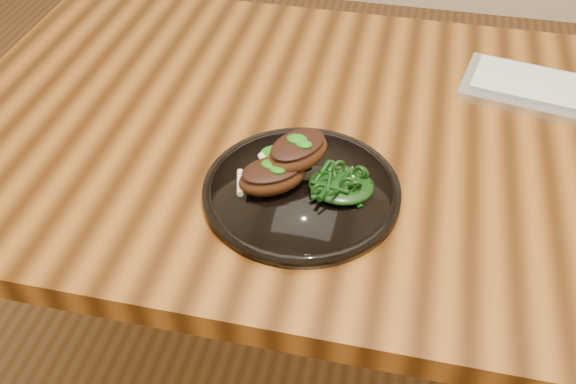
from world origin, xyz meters
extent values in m
cube|color=#371A06|center=(0.00, 0.00, 0.73)|extent=(1.60, 0.80, 0.04)
cylinder|color=#351C0C|center=(-0.74, 0.34, 0.35)|extent=(0.06, 0.06, 0.71)
cylinder|color=black|center=(-0.18, -0.17, 0.76)|extent=(0.28, 0.28, 0.02)
torus|color=black|center=(-0.18, -0.17, 0.76)|extent=(0.28, 0.28, 0.01)
cylinder|color=black|center=(-0.18, -0.17, 0.76)|extent=(0.18, 0.18, 0.00)
ellipsoid|color=#3F1D0C|center=(-0.22, -0.18, 0.78)|extent=(0.11, 0.11, 0.04)
ellipsoid|color=black|center=(-0.22, -0.18, 0.80)|extent=(0.10, 0.09, 0.01)
cylinder|color=beige|center=(-0.26, -0.19, 0.78)|extent=(0.02, 0.05, 0.01)
ellipsoid|color=#0D4F08|center=(-0.22, -0.18, 0.80)|extent=(0.03, 0.02, 0.01)
ellipsoid|color=#3F1D0C|center=(-0.19, -0.14, 0.80)|extent=(0.11, 0.12, 0.04)
ellipsoid|color=black|center=(-0.19, -0.14, 0.82)|extent=(0.10, 0.11, 0.01)
cylinder|color=beige|center=(-0.23, -0.17, 0.80)|extent=(0.04, 0.04, 0.01)
ellipsoid|color=#0D4F08|center=(-0.19, -0.14, 0.82)|extent=(0.03, 0.02, 0.01)
ellipsoid|color=#0D4F08|center=(-0.22, -0.11, 0.77)|extent=(0.08, 0.05, 0.01)
ellipsoid|color=black|center=(-0.13, -0.16, 0.78)|extent=(0.09, 0.08, 0.02)
camera|label=1|loc=(-0.05, -0.82, 1.37)|focal=40.00mm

